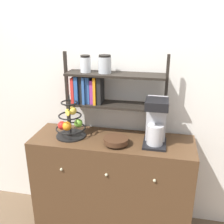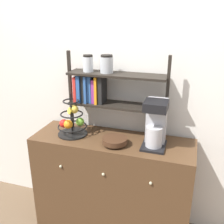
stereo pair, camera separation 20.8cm
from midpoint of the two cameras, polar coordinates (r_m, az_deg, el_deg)
wall_back at (r=2.27m, az=-1.25°, el=6.21°), size 7.00×0.05×2.60m
sideboard at (r=2.40m, az=-2.53°, el=-15.57°), size 1.34×0.46×0.89m
coffee_maker at (r=2.04m, az=6.71°, el=-2.15°), size 0.18×0.22×0.38m
fruit_stand at (r=2.22m, az=-11.78°, el=-2.40°), size 0.25×0.25×0.36m
wooden_bowl at (r=2.07m, az=-2.01°, el=-6.30°), size 0.20×0.20×0.06m
shelf_hutch at (r=2.16m, az=-5.38°, el=5.63°), size 0.85×0.20×0.69m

